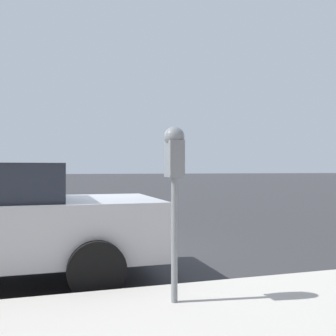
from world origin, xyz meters
TOP-DOWN VIEW (x-y plane):
  - ground_plane at (0.00, 0.00)m, footprint 220.00×220.00m
  - parking_meter at (-2.75, -0.77)m, footprint 0.21×0.19m

SIDE VIEW (x-z plane):
  - ground_plane at x=0.00m, z-range 0.00..0.00m
  - parking_meter at x=-2.75m, z-range 0.61..2.24m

